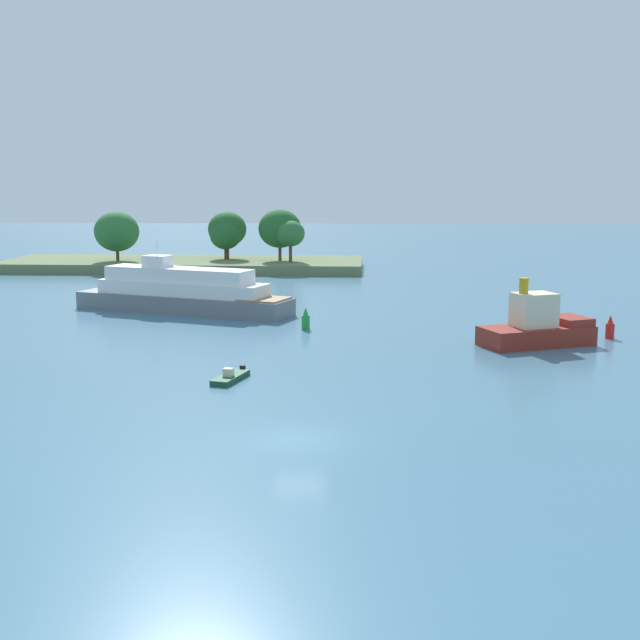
{
  "coord_description": "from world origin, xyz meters",
  "views": [
    {
      "loc": [
        3.25,
        -39.7,
        12.69
      ],
      "look_at": [
        -0.58,
        28.16,
        1.2
      ],
      "focal_mm": 47.11,
      "sensor_mm": 36.0,
      "label": 1
    }
  ],
  "objects": [
    {
      "name": "ground_plane",
      "position": [
        0.0,
        0.0,
        0.0
      ],
      "size": [
        400.0,
        400.0,
        0.0
      ],
      "primitive_type": "plane",
      "color": "teal"
    },
    {
      "name": "treeline_island",
      "position": [
        -21.01,
        77.45,
        2.53
      ],
      "size": [
        50.33,
        16.0,
        8.47
      ],
      "color": "#66754C",
      "rests_on": "ground"
    },
    {
      "name": "white_riverboat",
      "position": [
        -14.47,
        39.2,
        1.85
      ],
      "size": [
        22.08,
        11.42,
        6.76
      ],
      "color": "slate",
      "rests_on": "ground"
    },
    {
      "name": "fishing_skiff",
      "position": [
        -5.37,
        11.86,
        0.22
      ],
      "size": [
        2.08,
        4.01,
        0.86
      ],
      "color": "#19472D",
      "rests_on": "ground"
    },
    {
      "name": "tugboat",
      "position": [
        16.42,
        24.62,
        1.38
      ],
      "size": [
        9.34,
        6.73,
        5.27
      ],
      "color": "maroon",
      "rests_on": "ground"
    },
    {
      "name": "channel_buoy_red",
      "position": [
        22.77,
        27.69,
        0.81
      ],
      "size": [
        0.7,
        0.7,
        1.9
      ],
      "color": "red",
      "rests_on": "ground"
    },
    {
      "name": "channel_buoy_green",
      "position": [
        -1.93,
        30.42,
        0.81
      ],
      "size": [
        0.7,
        0.7,
        1.9
      ],
      "color": "green",
      "rests_on": "ground"
    }
  ]
}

